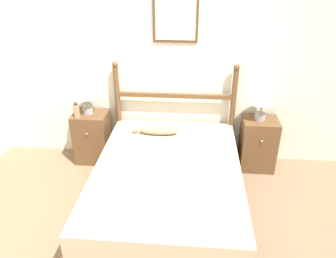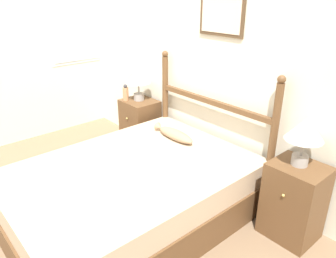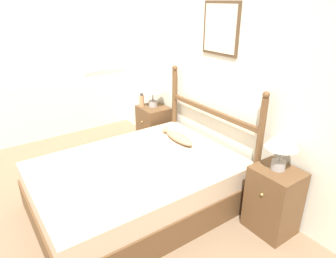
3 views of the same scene
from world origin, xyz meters
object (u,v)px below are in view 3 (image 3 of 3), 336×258
Objects in this scene: bottle at (142,100)px; fish_pillow at (178,137)px; table_lamp_right at (282,141)px; bed at (138,185)px; nightstand_left at (154,128)px; table_lamp_left at (153,87)px; nightstand_right at (273,200)px.

fish_pillow is (0.98, -0.09, -0.18)m from bottle.
bed is at bearing -139.50° from table_lamp_right.
nightstand_left is at bearing 166.78° from fish_pillow.
nightstand_left is at bearing 44.24° from bottle.
nightstand_left is 0.92m from fish_pillow.
table_lamp_left is at bearing 179.97° from table_lamp_right.
table_lamp_right is 1.96× the size of bottle.
table_lamp_left reaches higher than nightstand_right.
nightstand_right is 3.30× the size of bottle.
nightstand_right is (2.09, 0.00, 0.00)m from nightstand_left.
bed is 3.14× the size of nightstand_right.
bed is at bearing -39.65° from nightstand_left.
fish_pillow is (0.87, -0.20, 0.24)m from nightstand_left.
table_lamp_left and table_lamp_right have the same top height.
nightstand_left is 1.69× the size of table_lamp_left.
nightstand_right is 2.20m from table_lamp_left.
bottle is at bearing -127.08° from table_lamp_left.
table_lamp_left is 0.25m from bottle.
bottle is at bearing -177.04° from nightstand_right.
bottle reaches higher than nightstand_left.
nightstand_right is (1.05, 0.87, 0.07)m from bed.
fish_pillow is at bearing -170.59° from nightstand_right.
nightstand_left reaches higher than fish_pillow.
table_lamp_right is at bearing 3.29° from bottle.
table_lamp_left is (-1.07, 0.88, 0.68)m from bed.
fish_pillow is at bearing 105.21° from bed.
table_lamp_right is 0.75× the size of fish_pillow.
table_lamp_left reaches higher than bed.
table_lamp_right is at bearing 145.75° from nightstand_right.
nightstand_left reaches higher than bed.
nightstand_left is at bearing 180.00° from nightstand_right.
bottle is (-2.19, -0.13, -0.19)m from table_lamp_right.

